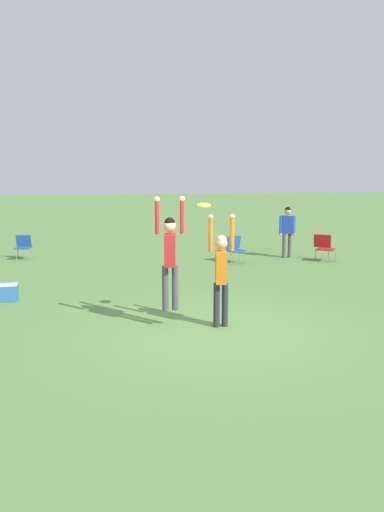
{
  "coord_description": "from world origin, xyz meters",
  "views": [
    {
      "loc": [
        -2.26,
        -8.53,
        2.85
      ],
      "look_at": [
        -0.19,
        0.58,
        1.3
      ],
      "focal_mm": 35.0,
      "sensor_mm": 36.0,
      "label": 1
    }
  ],
  "objects": [
    {
      "name": "ground_plane",
      "position": [
        0.0,
        0.0,
        0.0
      ],
      "size": [
        120.0,
        120.0,
        0.0
      ],
      "primitive_type": "plane",
      "color": "#608C47"
    },
    {
      "name": "person_jumping",
      "position": [
        -0.65,
        0.38,
        1.45
      ],
      "size": [
        0.57,
        0.45,
        2.12
      ],
      "rotation": [
        0.0,
        0.0,
        1.36
      ],
      "color": "#4C4C51",
      "rests_on": "ground_plane"
    },
    {
      "name": "person_defending",
      "position": [
        0.27,
        0.18,
        1.12
      ],
      "size": [
        0.51,
        0.4,
        2.12
      ],
      "rotation": [
        0.0,
        0.0,
        -1.78
      ],
      "color": "#2D2D38",
      "rests_on": "ground_plane"
    },
    {
      "name": "frisbee",
      "position": [
        0.01,
        0.44,
        2.27
      ],
      "size": [
        0.26,
        0.25,
        0.07
      ],
      "color": "yellow"
    },
    {
      "name": "camping_chair_0",
      "position": [
        -4.11,
        8.85,
        0.47
      ],
      "size": [
        0.57,
        0.61,
        0.8
      ],
      "rotation": [
        0.0,
        0.0,
        2.97
      ],
      "color": "gray",
      "rests_on": "ground_plane"
    },
    {
      "name": "camping_chair_1",
      "position": [
        2.62,
        6.68,
        0.49
      ],
      "size": [
        0.67,
        0.72,
        0.85
      ],
      "rotation": [
        0.0,
        0.0,
        3.49
      ],
      "color": "gray",
      "rests_on": "ground_plane"
    },
    {
      "name": "camping_chair_2",
      "position": [
        5.6,
        6.35,
        0.49
      ],
      "size": [
        0.78,
        0.86,
        0.85
      ],
      "rotation": [
        0.0,
        0.0,
        2.51
      ],
      "color": "gray",
      "rests_on": "ground_plane"
    },
    {
      "name": "person_spectator_near",
      "position": [
        4.64,
        7.2,
        1.05
      ],
      "size": [
        0.61,
        0.43,
        1.74
      ],
      "rotation": [
        0.0,
        0.0,
        -0.61
      ],
      "color": "#4C4C51",
      "rests_on": "ground_plane"
    },
    {
      "name": "cooler_box",
      "position": [
        -3.92,
        3.06,
        0.2
      ],
      "size": [
        0.51,
        0.33,
        0.39
      ],
      "color": "#336BB7",
      "rests_on": "ground_plane"
    }
  ]
}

